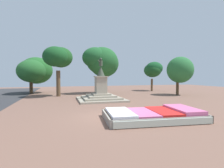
{
  "coord_description": "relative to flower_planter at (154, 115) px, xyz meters",
  "views": [
    {
      "loc": [
        -3.13,
        -11.04,
        2.71
      ],
      "look_at": [
        1.04,
        3.46,
        2.01
      ],
      "focal_mm": 28.0,
      "sensor_mm": 36.0,
      "label": 1
    }
  ],
  "objects": [
    {
      "name": "park_tree_street_side",
      "position": [
        10.74,
        11.7,
        3.26
      ],
      "size": [
        3.73,
        3.58,
        5.44
      ],
      "color": "#4C3823",
      "rests_on": "ground_plane"
    },
    {
      "name": "flower_planter",
      "position": [
        0.0,
        0.0,
        0.0
      ],
      "size": [
        6.26,
        3.89,
        0.67
      ],
      "color": "#38281C",
      "rests_on": "ground_plane"
    },
    {
      "name": "statue_monument",
      "position": [
        -1.33,
        9.37,
        0.5
      ],
      "size": [
        5.04,
        5.04,
        4.71
      ],
      "color": "#A09681",
      "rests_on": "ground_plane"
    },
    {
      "name": "park_tree_behind_statue",
      "position": [
        -5.95,
        14.47,
        4.86
      ],
      "size": [
        3.81,
        4.35,
        6.57
      ],
      "color": "brown",
      "rests_on": "ground_plane"
    },
    {
      "name": "park_tree_far_left",
      "position": [
        10.55,
        18.93,
        3.6
      ],
      "size": [
        3.29,
        3.36,
        5.28
      ],
      "color": "brown",
      "rests_on": "ground_plane"
    },
    {
      "name": "park_tree_mid_canopy",
      "position": [
        -9.52,
        19.67,
        3.23
      ],
      "size": [
        5.01,
        6.19,
        5.65
      ],
      "color": "#4C3823",
      "rests_on": "ground_plane"
    },
    {
      "name": "ground_plane",
      "position": [
        -2.37,
        1.41,
        -0.28
      ],
      "size": [
        70.51,
        70.51,
        0.0
      ],
      "primitive_type": "plane",
      "color": "brown"
    },
    {
      "name": "park_tree_far_right",
      "position": [
        0.44,
        16.92,
        4.71
      ],
      "size": [
        5.79,
        4.46,
        7.14
      ],
      "color": "#4C3823",
      "rests_on": "ground_plane"
    }
  ]
}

